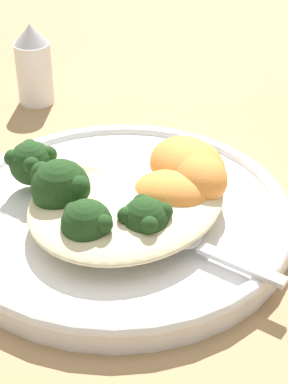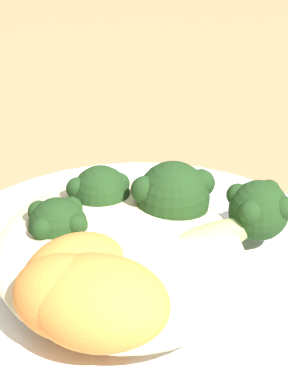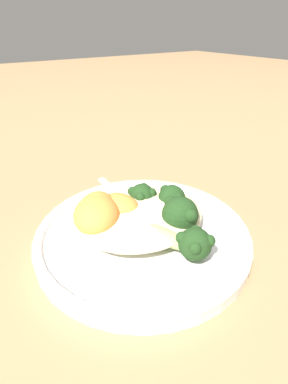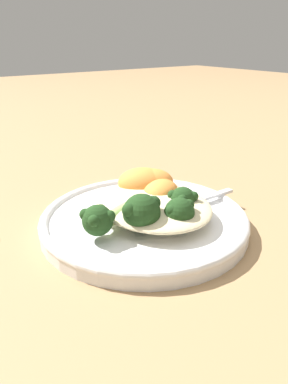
{
  "view_description": "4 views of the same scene",
  "coord_description": "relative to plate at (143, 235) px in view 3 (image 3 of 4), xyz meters",
  "views": [
    {
      "loc": [
        -0.33,
        -0.23,
        0.3
      ],
      "look_at": [
        -0.01,
        -0.02,
        0.04
      ],
      "focal_mm": 60.0,
      "sensor_mm": 36.0,
      "label": 1
    },
    {
      "loc": [
        0.26,
        -0.06,
        0.23
      ],
      "look_at": [
        -0.03,
        0.01,
        0.06
      ],
      "focal_mm": 60.0,
      "sensor_mm": 36.0,
      "label": 2
    },
    {
      "loc": [
        0.15,
        0.24,
        0.24
      ],
      "look_at": [
        -0.03,
        -0.02,
        0.06
      ],
      "focal_mm": 28.0,
      "sensor_mm": 36.0,
      "label": 3
    },
    {
      "loc": [
        -0.35,
        0.25,
        0.23
      ],
      "look_at": [
        -0.02,
        0.0,
        0.05
      ],
      "focal_mm": 35.0,
      "sensor_mm": 36.0,
      "label": 4
    }
  ],
  "objects": [
    {
      "name": "ground_plane",
      "position": [
        0.01,
        -0.0,
        -0.01
      ],
      "size": [
        4.0,
        4.0,
        0.0
      ],
      "primitive_type": "plane",
      "color": "#9E7A51"
    },
    {
      "name": "plate",
      "position": [
        0.0,
        0.0,
        0.0
      ],
      "size": [
        0.26,
        0.26,
        0.02
      ],
      "color": "white",
      "rests_on": "ground_plane"
    },
    {
      "name": "quinoa_mound",
      "position": [
        -0.01,
        -0.01,
        0.02
      ],
      "size": [
        0.16,
        0.13,
        0.02
      ],
      "primitive_type": "ellipsoid",
      "color": "beige",
      "rests_on": "plate"
    },
    {
      "name": "broccoli_stalk_0",
      "position": [
        -0.01,
        0.05,
        0.03
      ],
      "size": [
        0.06,
        0.11,
        0.03
      ],
      "rotation": [
        0.0,
        0.0,
        1.9
      ],
      "color": "#9EBC66",
      "rests_on": "plate"
    },
    {
      "name": "broccoli_stalk_1",
      "position": [
        -0.03,
        0.02,
        0.03
      ],
      "size": [
        0.08,
        0.07,
        0.04
      ],
      "rotation": [
        0.0,
        0.0,
        2.56
      ],
      "color": "#9EBC66",
      "rests_on": "plate"
    },
    {
      "name": "broccoli_stalk_2",
      "position": [
        -0.05,
        -0.01,
        0.03
      ],
      "size": [
        0.09,
        0.04,
        0.04
      ],
      "rotation": [
        0.0,
        0.0,
        3.29
      ],
      "color": "#9EBC66",
      "rests_on": "plate"
    },
    {
      "name": "broccoli_stalk_3",
      "position": [
        -0.02,
        -0.03,
        0.03
      ],
      "size": [
        0.07,
        0.07,
        0.03
      ],
      "rotation": [
        0.0,
        0.0,
        3.94
      ],
      "color": "#9EBC66",
      "rests_on": "plate"
    },
    {
      "name": "sweet_potato_chunk_0",
      "position": [
        0.01,
        -0.04,
        0.03
      ],
      "size": [
        0.07,
        0.07,
        0.03
      ],
      "primitive_type": "ellipsoid",
      "rotation": [
        0.0,
        0.0,
        5.25
      ],
      "color": "orange",
      "rests_on": "plate"
    },
    {
      "name": "sweet_potato_chunk_1",
      "position": [
        0.05,
        -0.03,
        0.03
      ],
      "size": [
        0.08,
        0.09,
        0.04
      ],
      "primitive_type": "ellipsoid",
      "rotation": [
        0.0,
        0.0,
        4.19
      ],
      "color": "orange",
      "rests_on": "plate"
    },
    {
      "name": "sweet_potato_chunk_2",
      "position": [
        0.04,
        -0.04,
        0.03
      ],
      "size": [
        0.07,
        0.07,
        0.04
      ],
      "primitive_type": "ellipsoid",
      "rotation": [
        0.0,
        0.0,
        0.91
      ],
      "color": "orange",
      "rests_on": "plate"
    },
    {
      "name": "spoon",
      "position": [
        -0.01,
        -0.07,
        0.01
      ],
      "size": [
        0.03,
        0.1,
        0.01
      ],
      "rotation": [
        0.0,
        0.0,
        4.69
      ],
      "color": "silver",
      "rests_on": "plate"
    }
  ]
}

